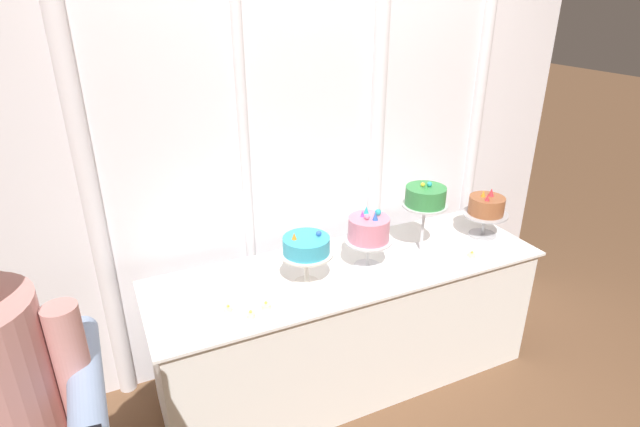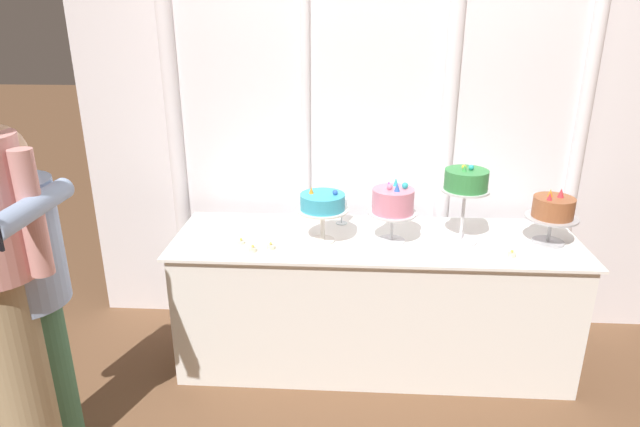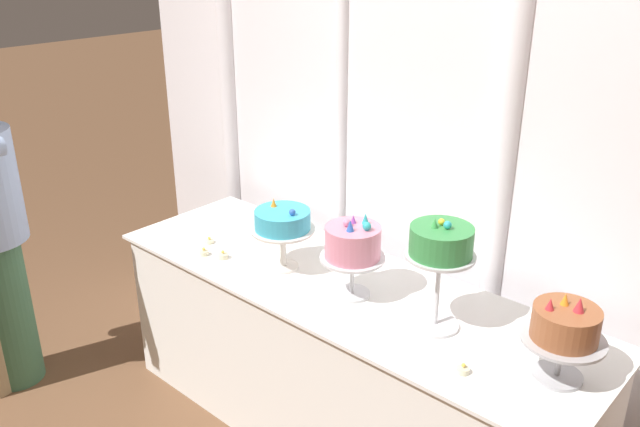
{
  "view_description": "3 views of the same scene",
  "coord_description": "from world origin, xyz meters",
  "px_view_note": "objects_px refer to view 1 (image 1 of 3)",
  "views": [
    {
      "loc": [
        -1.15,
        -1.97,
        2.13
      ],
      "look_at": [
        -0.11,
        0.25,
        1.03
      ],
      "focal_mm": 28.45,
      "sensor_mm": 36.0,
      "label": 1
    },
    {
      "loc": [
        -0.13,
        -2.6,
        1.9
      ],
      "look_at": [
        -0.3,
        0.21,
        0.85
      ],
      "focal_mm": 30.66,
      "sensor_mm": 36.0,
      "label": 2
    },
    {
      "loc": [
        1.49,
        -1.7,
        2.06
      ],
      "look_at": [
        -0.09,
        0.06,
        1.05
      ],
      "focal_mm": 36.98,
      "sensor_mm": 36.0,
      "label": 3
    }
  ],
  "objects_px": {
    "tealight_far_left": "(228,309)",
    "tealight_near_right": "(266,306)",
    "cake_table": "(348,324)",
    "cake_display_midleft": "(369,231)",
    "wine_glass": "(303,240)",
    "cake_display_leftmost": "(306,248)",
    "tealight_far_right": "(472,255)",
    "cake_display_rightmost": "(486,208)",
    "tealight_near_left": "(251,315)",
    "cake_display_midright": "(425,201)"
  },
  "relations": [
    {
      "from": "tealight_far_right",
      "to": "cake_display_midleft",
      "type": "bearing_deg",
      "value": 165.83
    },
    {
      "from": "cake_display_rightmost",
      "to": "tealight_near_right",
      "type": "distance_m",
      "value": 1.45
    },
    {
      "from": "wine_glass",
      "to": "tealight_far_right",
      "type": "relative_size",
      "value": 3.64
    },
    {
      "from": "cake_display_midleft",
      "to": "tealight_far_right",
      "type": "relative_size",
      "value": 8.13
    },
    {
      "from": "wine_glass",
      "to": "tealight_far_left",
      "type": "height_order",
      "value": "wine_glass"
    },
    {
      "from": "cake_display_midleft",
      "to": "cake_table",
      "type": "bearing_deg",
      "value": 151.06
    },
    {
      "from": "cake_display_midright",
      "to": "tealight_near_left",
      "type": "bearing_deg",
      "value": -169.75
    },
    {
      "from": "tealight_far_left",
      "to": "cake_display_rightmost",
      "type": "bearing_deg",
      "value": 3.72
    },
    {
      "from": "cake_table",
      "to": "cake_display_midright",
      "type": "xyz_separation_m",
      "value": [
        0.44,
        -0.02,
        0.69
      ]
    },
    {
      "from": "cake_display_midright",
      "to": "wine_glass",
      "type": "bearing_deg",
      "value": 160.63
    },
    {
      "from": "cake_display_midright",
      "to": "tealight_far_right",
      "type": "height_order",
      "value": "cake_display_midright"
    },
    {
      "from": "cake_table",
      "to": "tealight_near_right",
      "type": "distance_m",
      "value": 0.69
    },
    {
      "from": "cake_display_leftmost",
      "to": "tealight_far_right",
      "type": "bearing_deg",
      "value": -7.94
    },
    {
      "from": "cake_table",
      "to": "cake_display_rightmost",
      "type": "relative_size",
      "value": 7.19
    },
    {
      "from": "tealight_near_left",
      "to": "tealight_far_right",
      "type": "distance_m",
      "value": 1.29
    },
    {
      "from": "cake_display_midright",
      "to": "tealight_near_right",
      "type": "height_order",
      "value": "cake_display_midright"
    },
    {
      "from": "cake_display_rightmost",
      "to": "cake_display_midleft",
      "type": "bearing_deg",
      "value": -177.69
    },
    {
      "from": "cake_display_leftmost",
      "to": "wine_glass",
      "type": "distance_m",
      "value": 0.3
    },
    {
      "from": "tealight_near_right",
      "to": "cake_display_midleft",
      "type": "bearing_deg",
      "value": 11.85
    },
    {
      "from": "tealight_far_left",
      "to": "tealight_near_right",
      "type": "bearing_deg",
      "value": -19.54
    },
    {
      "from": "tealight_far_right",
      "to": "wine_glass",
      "type": "bearing_deg",
      "value": 155.01
    },
    {
      "from": "wine_glass",
      "to": "tealight_near_right",
      "type": "bearing_deg",
      "value": -132.89
    },
    {
      "from": "cake_display_rightmost",
      "to": "tealight_near_left",
      "type": "relative_size",
      "value": 7.25
    },
    {
      "from": "cake_table",
      "to": "wine_glass",
      "type": "distance_m",
      "value": 0.55
    },
    {
      "from": "cake_table",
      "to": "tealight_near_left",
      "type": "bearing_deg",
      "value": -161.33
    },
    {
      "from": "tealight_near_left",
      "to": "wine_glass",
      "type": "bearing_deg",
      "value": 43.49
    },
    {
      "from": "tealight_near_right",
      "to": "cake_display_rightmost",
      "type": "bearing_deg",
      "value": 6.46
    },
    {
      "from": "tealight_near_left",
      "to": "tealight_near_right",
      "type": "relative_size",
      "value": 0.9
    },
    {
      "from": "tealight_near_right",
      "to": "tealight_far_right",
      "type": "relative_size",
      "value": 1.12
    },
    {
      "from": "tealight_near_left",
      "to": "cake_display_rightmost",
      "type": "bearing_deg",
      "value": 7.46
    },
    {
      "from": "tealight_far_left",
      "to": "cake_table",
      "type": "bearing_deg",
      "value": 9.35
    },
    {
      "from": "tealight_near_right",
      "to": "wine_glass",
      "type": "bearing_deg",
      "value": 47.11
    },
    {
      "from": "cake_display_midright",
      "to": "tealight_far_right",
      "type": "xyz_separation_m",
      "value": [
        0.22,
        -0.17,
        -0.3
      ]
    },
    {
      "from": "cake_display_leftmost",
      "to": "tealight_near_left",
      "type": "bearing_deg",
      "value": -156.35
    },
    {
      "from": "cake_display_midright",
      "to": "tealight_far_left",
      "type": "xyz_separation_m",
      "value": [
        -1.15,
        -0.1,
        -0.3
      ]
    },
    {
      "from": "cake_display_leftmost",
      "to": "tealight_near_left",
      "type": "xyz_separation_m",
      "value": [
        -0.34,
        -0.15,
        -0.19
      ]
    },
    {
      "from": "cake_display_leftmost",
      "to": "tealight_far_left",
      "type": "distance_m",
      "value": 0.47
    },
    {
      "from": "cake_display_leftmost",
      "to": "cake_display_midleft",
      "type": "bearing_deg",
      "value": 2.5
    },
    {
      "from": "cake_display_midright",
      "to": "tealight_near_right",
      "type": "xyz_separation_m",
      "value": [
        -0.98,
        -0.16,
        -0.3
      ]
    },
    {
      "from": "cake_display_leftmost",
      "to": "tealight_near_left",
      "type": "height_order",
      "value": "cake_display_leftmost"
    },
    {
      "from": "cake_table",
      "to": "cake_display_midright",
      "type": "distance_m",
      "value": 0.82
    },
    {
      "from": "cake_display_midleft",
      "to": "tealight_far_left",
      "type": "xyz_separation_m",
      "value": [
        -0.78,
        -0.07,
        -0.21
      ]
    },
    {
      "from": "tealight_far_left",
      "to": "tealight_near_right",
      "type": "distance_m",
      "value": 0.17
    },
    {
      "from": "cake_display_rightmost",
      "to": "tealight_far_right",
      "type": "distance_m",
      "value": 0.34
    },
    {
      "from": "cake_display_midright",
      "to": "tealight_near_right",
      "type": "distance_m",
      "value": 1.04
    },
    {
      "from": "cake_display_midright",
      "to": "tealight_near_left",
      "type": "distance_m",
      "value": 1.13
    },
    {
      "from": "cake_display_midleft",
      "to": "wine_glass",
      "type": "xyz_separation_m",
      "value": [
        -0.27,
        0.25,
        -0.11
      ]
    },
    {
      "from": "cake_display_rightmost",
      "to": "tealight_far_right",
      "type": "relative_size",
      "value": 7.25
    },
    {
      "from": "tealight_far_left",
      "to": "tealight_near_right",
      "type": "xyz_separation_m",
      "value": [
        0.16,
        -0.06,
        0.0
      ]
    },
    {
      "from": "tealight_far_left",
      "to": "wine_glass",
      "type": "bearing_deg",
      "value": 31.78
    }
  ]
}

